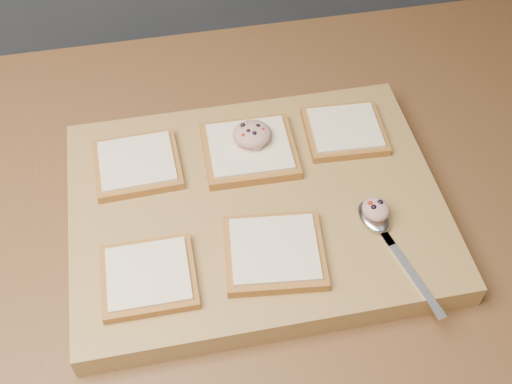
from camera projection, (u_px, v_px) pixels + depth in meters
island_counter at (195, 360)px, 1.21m from camera, size 2.00×0.80×0.90m
cutting_board at (256, 209)px, 0.85m from camera, size 0.48×0.37×0.04m
bread_far_left at (137, 164)px, 0.87m from camera, size 0.12×0.11×0.02m
bread_far_center at (249, 150)px, 0.88m from camera, size 0.13×0.12×0.02m
bread_far_right at (345, 131)px, 0.91m from camera, size 0.11×0.11×0.02m
bread_near_left at (149, 276)px, 0.76m from camera, size 0.11×0.10×0.02m
bread_near_center at (274, 252)px, 0.78m from camera, size 0.13×0.12×0.02m
tuna_salad_dollop at (252, 134)px, 0.87m from camera, size 0.05×0.05×0.02m
spoon at (379, 225)px, 0.81m from camera, size 0.06×0.18×0.01m
spoon_salad at (376, 209)px, 0.80m from camera, size 0.03×0.04×0.02m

